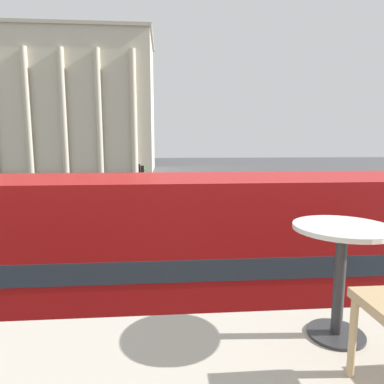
{
  "coord_description": "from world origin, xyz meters",
  "views": [
    {
      "loc": [
        -0.32,
        -2.32,
        5.0
      ],
      "look_at": [
        1.13,
        15.62,
        2.3
      ],
      "focal_mm": 32.0,
      "sensor_mm": 36.0,
      "label": 1
    }
  ],
  "objects_px": {
    "pedestrian_grey": "(152,181)",
    "traffic_light_near": "(115,212)",
    "cafe_dining_table": "(341,256)",
    "pedestrian_white": "(255,189)",
    "pedestrian_yellow": "(53,210)",
    "double_decker_bus": "(192,256)",
    "plaza_building_left": "(76,105)",
    "traffic_light_mid": "(141,184)"
  },
  "relations": [
    {
      "from": "pedestrian_yellow",
      "to": "plaza_building_left",
      "type": "bearing_deg",
      "value": 91.7
    },
    {
      "from": "double_decker_bus",
      "to": "pedestrian_yellow",
      "type": "relative_size",
      "value": 7.02
    },
    {
      "from": "plaza_building_left",
      "to": "pedestrian_grey",
      "type": "height_order",
      "value": "plaza_building_left"
    },
    {
      "from": "pedestrian_grey",
      "to": "pedestrian_white",
      "type": "bearing_deg",
      "value": -67.54
    },
    {
      "from": "plaza_building_left",
      "to": "pedestrian_yellow",
      "type": "height_order",
      "value": "plaza_building_left"
    },
    {
      "from": "pedestrian_grey",
      "to": "pedestrian_yellow",
      "type": "distance_m",
      "value": 15.59
    },
    {
      "from": "traffic_light_near",
      "to": "traffic_light_mid",
      "type": "xyz_separation_m",
      "value": [
        0.41,
        8.57,
        0.04
      ]
    },
    {
      "from": "traffic_light_mid",
      "to": "pedestrian_white",
      "type": "xyz_separation_m",
      "value": [
        8.96,
        6.26,
        -1.29
      ]
    },
    {
      "from": "traffic_light_mid",
      "to": "pedestrian_yellow",
      "type": "distance_m",
      "value": 5.44
    },
    {
      "from": "plaza_building_left",
      "to": "pedestrian_white",
      "type": "distance_m",
      "value": 40.1
    },
    {
      "from": "plaza_building_left",
      "to": "pedestrian_grey",
      "type": "distance_m",
      "value": 29.64
    },
    {
      "from": "cafe_dining_table",
      "to": "traffic_light_near",
      "type": "relative_size",
      "value": 0.21
    },
    {
      "from": "double_decker_bus",
      "to": "traffic_light_near",
      "type": "distance_m",
      "value": 5.88
    },
    {
      "from": "traffic_light_near",
      "to": "plaza_building_left",
      "type": "bearing_deg",
      "value": 105.12
    },
    {
      "from": "cafe_dining_table",
      "to": "pedestrian_yellow",
      "type": "bearing_deg",
      "value": 112.59
    },
    {
      "from": "cafe_dining_table",
      "to": "plaza_building_left",
      "type": "height_order",
      "value": "plaza_building_left"
    },
    {
      "from": "traffic_light_near",
      "to": "traffic_light_mid",
      "type": "bearing_deg",
      "value": 87.26
    },
    {
      "from": "pedestrian_grey",
      "to": "pedestrian_yellow",
      "type": "relative_size",
      "value": 1.01
    },
    {
      "from": "cafe_dining_table",
      "to": "traffic_light_mid",
      "type": "xyz_separation_m",
      "value": [
        -2.57,
        19.51,
        -1.94
      ]
    },
    {
      "from": "pedestrian_white",
      "to": "plaza_building_left",
      "type": "bearing_deg",
      "value": 21.4
    },
    {
      "from": "pedestrian_grey",
      "to": "traffic_light_near",
      "type": "bearing_deg",
      "value": -118.71
    },
    {
      "from": "double_decker_bus",
      "to": "pedestrian_yellow",
      "type": "height_order",
      "value": "double_decker_bus"
    },
    {
      "from": "traffic_light_near",
      "to": "pedestrian_white",
      "type": "relative_size",
      "value": 1.94
    },
    {
      "from": "traffic_light_near",
      "to": "traffic_light_mid",
      "type": "relative_size",
      "value": 0.98
    },
    {
      "from": "double_decker_bus",
      "to": "pedestrian_white",
      "type": "xyz_separation_m",
      "value": [
        6.86,
        20.15,
        -1.3
      ]
    },
    {
      "from": "plaza_building_left",
      "to": "pedestrian_grey",
      "type": "xyz_separation_m",
      "value": [
        13.25,
        -24.55,
        -10.01
      ]
    },
    {
      "from": "double_decker_bus",
      "to": "cafe_dining_table",
      "type": "bearing_deg",
      "value": -79.32
    },
    {
      "from": "pedestrian_grey",
      "to": "traffic_light_mid",
      "type": "bearing_deg",
      "value": -117.96
    },
    {
      "from": "cafe_dining_table",
      "to": "traffic_light_near",
      "type": "distance_m",
      "value": 11.51
    },
    {
      "from": "plaza_building_left",
      "to": "traffic_light_mid",
      "type": "xyz_separation_m",
      "value": [
        13.07,
        -38.27,
        -8.6
      ]
    },
    {
      "from": "double_decker_bus",
      "to": "pedestrian_grey",
      "type": "distance_m",
      "value": 27.71
    },
    {
      "from": "cafe_dining_table",
      "to": "pedestrian_white",
      "type": "height_order",
      "value": "cafe_dining_table"
    },
    {
      "from": "double_decker_bus",
      "to": "plaza_building_left",
      "type": "relative_size",
      "value": 0.44
    },
    {
      "from": "plaza_building_left",
      "to": "traffic_light_mid",
      "type": "bearing_deg",
      "value": -71.15
    },
    {
      "from": "pedestrian_yellow",
      "to": "traffic_light_near",
      "type": "bearing_deg",
      "value": -67.82
    },
    {
      "from": "traffic_light_near",
      "to": "pedestrian_white",
      "type": "xyz_separation_m",
      "value": [
        9.37,
        14.83,
        -1.26
      ]
    },
    {
      "from": "cafe_dining_table",
      "to": "pedestrian_white",
      "type": "relative_size",
      "value": 0.4
    },
    {
      "from": "plaza_building_left",
      "to": "traffic_light_near",
      "type": "distance_m",
      "value": 49.29
    },
    {
      "from": "double_decker_bus",
      "to": "pedestrian_grey",
      "type": "bearing_deg",
      "value": 99.88
    },
    {
      "from": "double_decker_bus",
      "to": "traffic_light_near",
      "type": "bearing_deg",
      "value": 121.19
    },
    {
      "from": "traffic_light_mid",
      "to": "plaza_building_left",
      "type": "bearing_deg",
      "value": 108.85
    },
    {
      "from": "traffic_light_mid",
      "to": "pedestrian_yellow",
      "type": "xyz_separation_m",
      "value": [
        -5.17,
        -0.92,
        -1.42
      ]
    }
  ]
}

